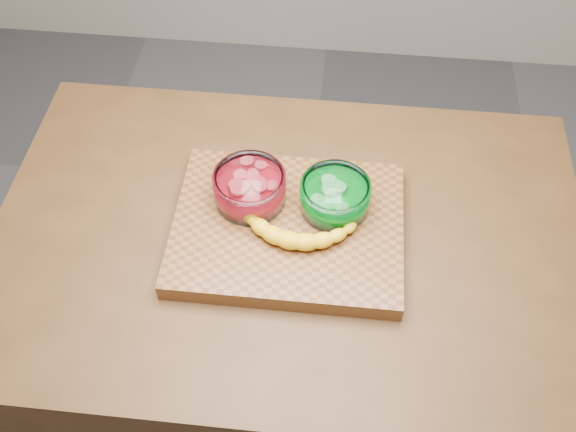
# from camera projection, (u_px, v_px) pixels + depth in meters

# --- Properties ---
(ground) EXTENTS (3.50, 3.50, 0.00)m
(ground) POSITION_uv_depth(u_px,v_px,m) (288.00, 403.00, 2.00)
(ground) COLOR #4F4F53
(ground) RESTS_ON ground
(counter) EXTENTS (1.20, 0.80, 0.90)m
(counter) POSITION_uv_depth(u_px,v_px,m) (288.00, 337.00, 1.64)
(counter) COLOR #472B15
(counter) RESTS_ON ground
(cutting_board) EXTENTS (0.45, 0.35, 0.04)m
(cutting_board) POSITION_uv_depth(u_px,v_px,m) (288.00, 228.00, 1.27)
(cutting_board) COLOR brown
(cutting_board) RESTS_ON counter
(bowl_red) EXTENTS (0.14, 0.14, 0.07)m
(bowl_red) POSITION_uv_depth(u_px,v_px,m) (250.00, 188.00, 1.26)
(bowl_red) COLOR white
(bowl_red) RESTS_ON cutting_board
(bowl_green) EXTENTS (0.14, 0.14, 0.06)m
(bowl_green) POSITION_uv_depth(u_px,v_px,m) (335.00, 196.00, 1.25)
(bowl_green) COLOR white
(bowl_green) RESTS_ON cutting_board
(banana) EXTENTS (0.27, 0.13, 0.04)m
(banana) POSITION_uv_depth(u_px,v_px,m) (296.00, 225.00, 1.23)
(banana) COLOR gold
(banana) RESTS_ON cutting_board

